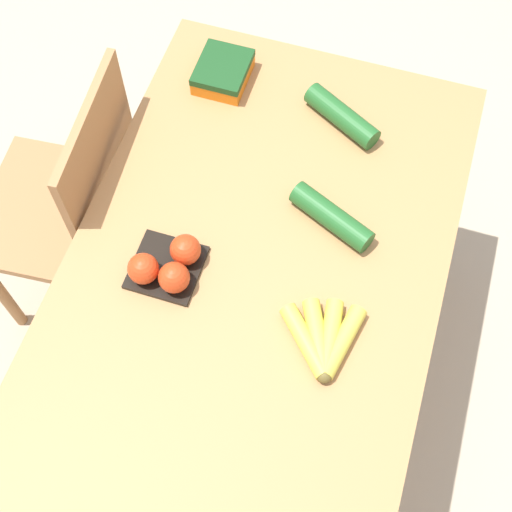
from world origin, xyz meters
TOP-DOWN VIEW (x-y plane):
  - ground_plane at (0.00, 0.00)m, footprint 12.00×12.00m
  - dining_table at (0.00, 0.00)m, footprint 1.28×0.82m
  - chair at (0.14, 0.56)m, footprint 0.45×0.43m
  - banana_bunch at (-0.14, -0.19)m, footprint 0.18×0.18m
  - tomato_pack at (-0.08, 0.17)m, footprint 0.15×0.15m
  - carrot_bag at (0.47, 0.24)m, footprint 0.15×0.12m
  - cucumber_near at (0.15, -0.13)m, footprint 0.13×0.21m
  - cucumber_far at (0.43, -0.08)m, footprint 0.15×0.21m

SIDE VIEW (x-z plane):
  - ground_plane at x=0.00m, z-range 0.00..0.00m
  - chair at x=0.14m, z-range 0.02..0.96m
  - dining_table at x=0.00m, z-range 0.27..1.04m
  - banana_bunch at x=-0.14m, z-range 0.77..0.81m
  - cucumber_near at x=0.15m, z-range 0.77..0.82m
  - cucumber_far at x=0.43m, z-range 0.77..0.82m
  - carrot_bag at x=0.47m, z-range 0.77..0.83m
  - tomato_pack at x=-0.08m, z-range 0.77..0.84m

